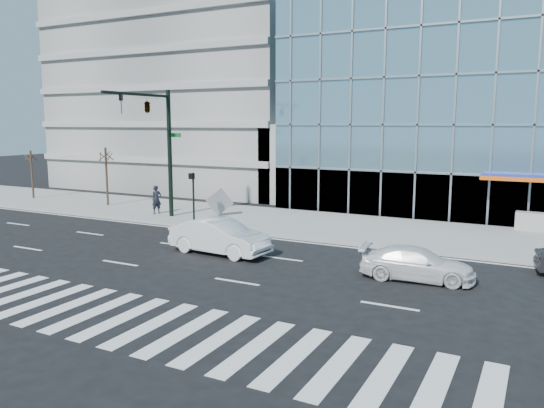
{
  "coord_description": "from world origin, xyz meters",
  "views": [
    {
      "loc": [
        10.36,
        -21.0,
        6.1
      ],
      "look_at": [
        -2.1,
        3.0,
        1.96
      ],
      "focal_mm": 35.0,
      "sensor_mm": 36.0,
      "label": 1
    }
  ],
  "objects_px": {
    "street_tree_near": "(106,155)",
    "white_sedan": "(220,237)",
    "white_suv": "(417,264)",
    "pedestrian": "(157,200)",
    "ped_signal_post": "(193,189)",
    "traffic_signal": "(154,122)",
    "street_tree_far": "(31,157)",
    "tilted_panel": "(220,202)"
  },
  "relations": [
    {
      "from": "street_tree_near",
      "to": "pedestrian",
      "type": "height_order",
      "value": "street_tree_near"
    },
    {
      "from": "ped_signal_post",
      "to": "white_suv",
      "type": "relative_size",
      "value": 0.68
    },
    {
      "from": "ped_signal_post",
      "to": "street_tree_far",
      "type": "bearing_deg",
      "value": 171.69
    },
    {
      "from": "ped_signal_post",
      "to": "white_sedan",
      "type": "relative_size",
      "value": 0.6
    },
    {
      "from": "ped_signal_post",
      "to": "tilted_panel",
      "type": "bearing_deg",
      "value": 83.78
    },
    {
      "from": "traffic_signal",
      "to": "street_tree_far",
      "type": "distance_m",
      "value": 15.53
    },
    {
      "from": "traffic_signal",
      "to": "pedestrian",
      "type": "height_order",
      "value": "traffic_signal"
    },
    {
      "from": "white_suv",
      "to": "pedestrian",
      "type": "distance_m",
      "value": 19.68
    },
    {
      "from": "traffic_signal",
      "to": "white_suv",
      "type": "distance_m",
      "value": 18.68
    },
    {
      "from": "ped_signal_post",
      "to": "street_tree_near",
      "type": "relative_size",
      "value": 0.71
    },
    {
      "from": "white_suv",
      "to": "tilted_panel",
      "type": "relative_size",
      "value": 3.38
    },
    {
      "from": "pedestrian",
      "to": "tilted_panel",
      "type": "height_order",
      "value": "pedestrian"
    },
    {
      "from": "street_tree_near",
      "to": "white_sedan",
      "type": "xyz_separation_m",
      "value": [
        14.94,
        -8.0,
        -2.96
      ]
    },
    {
      "from": "street_tree_far",
      "to": "pedestrian",
      "type": "height_order",
      "value": "street_tree_far"
    },
    {
      "from": "ped_signal_post",
      "to": "white_sedan",
      "type": "height_order",
      "value": "ped_signal_post"
    },
    {
      "from": "ped_signal_post",
      "to": "street_tree_near",
      "type": "xyz_separation_m",
      "value": [
        -9.5,
        2.56,
        1.64
      ]
    },
    {
      "from": "ped_signal_post",
      "to": "street_tree_near",
      "type": "distance_m",
      "value": 9.97
    },
    {
      "from": "traffic_signal",
      "to": "ped_signal_post",
      "type": "relative_size",
      "value": 2.67
    },
    {
      "from": "street_tree_far",
      "to": "white_sedan",
      "type": "relative_size",
      "value": 0.78
    },
    {
      "from": "ped_signal_post",
      "to": "pedestrian",
      "type": "relative_size",
      "value": 1.6
    },
    {
      "from": "traffic_signal",
      "to": "ped_signal_post",
      "type": "distance_m",
      "value": 4.75
    },
    {
      "from": "street_tree_near",
      "to": "white_sedan",
      "type": "height_order",
      "value": "street_tree_near"
    },
    {
      "from": "white_suv",
      "to": "pedestrian",
      "type": "bearing_deg",
      "value": 64.11
    },
    {
      "from": "street_tree_near",
      "to": "tilted_panel",
      "type": "height_order",
      "value": "street_tree_near"
    },
    {
      "from": "tilted_panel",
      "to": "pedestrian",
      "type": "bearing_deg",
      "value": 157.87
    },
    {
      "from": "ped_signal_post",
      "to": "tilted_panel",
      "type": "distance_m",
      "value": 2.74
    },
    {
      "from": "white_suv",
      "to": "white_sedan",
      "type": "relative_size",
      "value": 0.88
    },
    {
      "from": "ped_signal_post",
      "to": "tilted_panel",
      "type": "height_order",
      "value": "ped_signal_post"
    },
    {
      "from": "white_suv",
      "to": "pedestrian",
      "type": "height_order",
      "value": "pedestrian"
    },
    {
      "from": "street_tree_near",
      "to": "white_suv",
      "type": "relative_size",
      "value": 0.96
    },
    {
      "from": "street_tree_far",
      "to": "pedestrian",
      "type": "relative_size",
      "value": 2.07
    },
    {
      "from": "street_tree_far",
      "to": "tilted_panel",
      "type": "relative_size",
      "value": 2.98
    },
    {
      "from": "tilted_panel",
      "to": "white_sedan",
      "type": "bearing_deg",
      "value": -95.43
    },
    {
      "from": "white_suv",
      "to": "white_sedan",
      "type": "height_order",
      "value": "white_sedan"
    },
    {
      "from": "street_tree_far",
      "to": "white_suv",
      "type": "xyz_separation_m",
      "value": [
        32.12,
        -7.97,
        -2.81
      ]
    },
    {
      "from": "street_tree_far",
      "to": "white_sedan",
      "type": "bearing_deg",
      "value": -19.22
    },
    {
      "from": "white_suv",
      "to": "pedestrian",
      "type": "relative_size",
      "value": 2.35
    },
    {
      "from": "tilted_panel",
      "to": "street_tree_far",
      "type": "bearing_deg",
      "value": 141.36
    },
    {
      "from": "street_tree_near",
      "to": "white_suv",
      "type": "bearing_deg",
      "value": -18.29
    },
    {
      "from": "ped_signal_post",
      "to": "street_tree_far",
      "type": "height_order",
      "value": "street_tree_far"
    },
    {
      "from": "pedestrian",
      "to": "white_suv",
      "type": "bearing_deg",
      "value": -85.05
    },
    {
      "from": "pedestrian",
      "to": "street_tree_far",
      "type": "bearing_deg",
      "value": 109.54
    }
  ]
}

